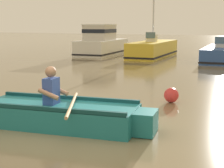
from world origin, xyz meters
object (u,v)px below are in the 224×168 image
(moored_boat_yellow, at_px, (153,49))
(moored_boat_white, at_px, (102,43))
(moored_boat_blue, at_px, (221,54))
(rowboat_with_person, at_px, (62,114))
(mooring_buoy, at_px, (171,95))

(moored_boat_yellow, bearing_deg, moored_boat_white, -176.76)
(moored_boat_blue, bearing_deg, moored_boat_yellow, 172.06)
(rowboat_with_person, relative_size, moored_boat_white, 0.69)
(mooring_buoy, bearing_deg, moored_boat_yellow, 112.48)
(mooring_buoy, bearing_deg, moored_boat_blue, 93.75)
(moored_boat_white, relative_size, mooring_buoy, 14.05)
(moored_boat_yellow, distance_m, mooring_buoy, 12.84)
(mooring_buoy, bearing_deg, moored_boat_white, 125.99)
(moored_boat_white, distance_m, moored_boat_yellow, 3.58)
(moored_boat_blue, height_order, mooring_buoy, moored_boat_blue)
(mooring_buoy, bearing_deg, rowboat_with_person, -112.73)
(moored_boat_white, xyz_separation_m, mooring_buoy, (8.47, -11.66, -0.56))
(moored_boat_white, relative_size, moored_boat_blue, 0.97)
(moored_boat_blue, bearing_deg, rowboat_with_person, -92.12)
(moored_boat_yellow, bearing_deg, moored_boat_blue, -7.94)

